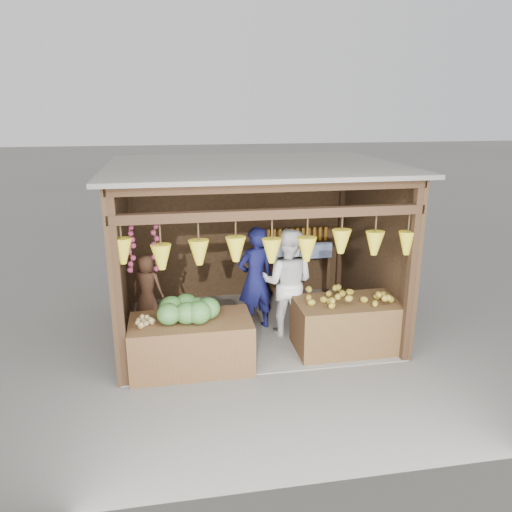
{
  "coord_description": "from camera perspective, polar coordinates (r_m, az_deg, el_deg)",
  "views": [
    {
      "loc": [
        -1.26,
        -7.38,
        3.49
      ],
      "look_at": [
        0.02,
        -0.1,
        1.25
      ],
      "focal_mm": 35.0,
      "sensor_mm": 36.0,
      "label": 1
    }
  ],
  "objects": [
    {
      "name": "melon_pile",
      "position": [
        6.78,
        -7.64,
        -6.0
      ],
      "size": [
        1.0,
        0.5,
        0.32
      ],
      "primitive_type": null,
      "color": "#1D5115",
      "rests_on": "counter_left"
    },
    {
      "name": "ground",
      "position": [
        8.26,
        -0.29,
        -8.16
      ],
      "size": [
        80.0,
        80.0,
        0.0
      ],
      "primitive_type": "plane",
      "color": "#514F49",
      "rests_on": "ground"
    },
    {
      "name": "stool",
      "position": [
        8.06,
        -12.07,
        -7.91
      ],
      "size": [
        0.35,
        0.35,
        0.33
      ],
      "primitive_type": "cube",
      "color": "black",
      "rests_on": "ground"
    },
    {
      "name": "tanfruit_pile",
      "position": [
        6.75,
        -12.65,
        -7.27
      ],
      "size": [
        0.34,
        0.4,
        0.13
      ],
      "primitive_type": null,
      "color": "olive",
      "rests_on": "counter_left"
    },
    {
      "name": "man_standing",
      "position": [
        7.89,
        -0.04,
        -2.66
      ],
      "size": [
        0.72,
        0.58,
        1.71
      ],
      "primitive_type": "imported",
      "rotation": [
        0.0,
        0.0,
        3.46
      ],
      "color": "#121446",
      "rests_on": "ground"
    },
    {
      "name": "mango_pile",
      "position": [
        7.36,
        10.55,
        -4.32
      ],
      "size": [
        1.4,
        0.64,
        0.22
      ],
      "primitive_type": null,
      "color": "#B76E18",
      "rests_on": "counter_right"
    },
    {
      "name": "woman_standing",
      "position": [
        7.74,
        3.63,
        -3.06
      ],
      "size": [
        1.03,
        0.93,
        1.72
      ],
      "primitive_type": "imported",
      "rotation": [
        0.0,
        0.0,
        2.74
      ],
      "color": "white",
      "rests_on": "ground"
    },
    {
      "name": "counter_left",
      "position": [
        6.99,
        -7.38,
        -9.93
      ],
      "size": [
        1.65,
        0.85,
        0.72
      ],
      "primitive_type": "cube",
      "color": "#51301B",
      "rests_on": "ground"
    },
    {
      "name": "stall_structure",
      "position": [
        7.66,
        -0.5,
        3.05
      ],
      "size": [
        4.3,
        3.3,
        2.66
      ],
      "color": "slate",
      "rests_on": "ground"
    },
    {
      "name": "back_shelf",
      "position": [
        9.34,
        4.73,
        0.51
      ],
      "size": [
        1.25,
        0.32,
        1.32
      ],
      "color": "#382314",
      "rests_on": "ground"
    },
    {
      "name": "counter_right",
      "position": [
        7.55,
        10.38,
        -7.79
      ],
      "size": [
        1.53,
        0.85,
        0.76
      ],
      "primitive_type": "cube",
      "color": "#442B16",
      "rests_on": "ground"
    },
    {
      "name": "vendor_seated",
      "position": [
        7.81,
        -12.37,
        -3.43
      ],
      "size": [
        0.58,
        0.5,
        1.01
      ],
      "primitive_type": "imported",
      "rotation": [
        0.0,
        0.0,
        2.72
      ],
      "color": "#553422",
      "rests_on": "stool"
    }
  ]
}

